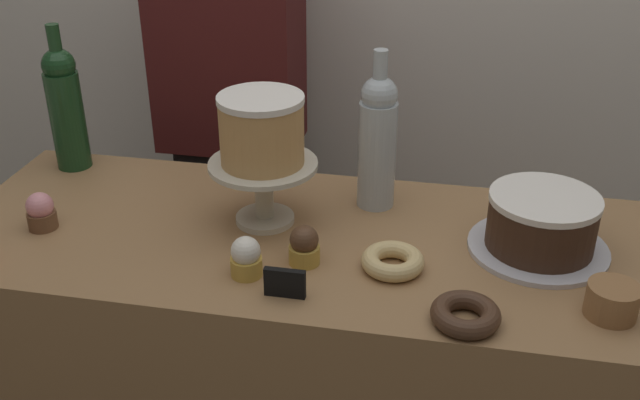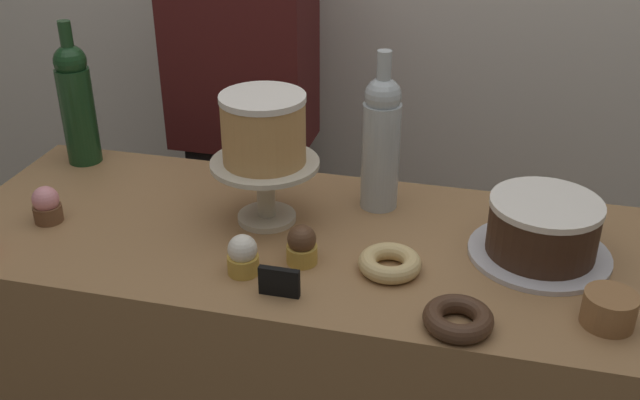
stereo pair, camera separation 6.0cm
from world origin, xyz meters
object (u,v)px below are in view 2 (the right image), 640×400
at_px(donut_chocolate, 458,319).
at_px(barista_figure, 246,144).
at_px(wine_bottle_green, 77,102).
at_px(chocolate_round_cake, 543,227).
at_px(price_sign_chalkboard, 279,282).
at_px(donut_glazed, 390,263).
at_px(cookie_stack, 609,309).
at_px(white_layer_cake, 264,129).
at_px(wine_bottle_clear, 381,141).
at_px(cupcake_vanilla, 243,256).
at_px(cake_stand_pedestal, 266,180).
at_px(cupcake_strawberry, 47,205).
at_px(cupcake_chocolate, 302,246).

height_order(donut_chocolate, barista_figure, barista_figure).
bearing_deg(barista_figure, wine_bottle_green, -125.45).
xyz_separation_m(chocolate_round_cake, price_sign_chalkboard, (-0.42, -0.23, -0.04)).
height_order(wine_bottle_green, donut_glazed, wine_bottle_green).
height_order(donut_glazed, cookie_stack, cookie_stack).
relative_size(white_layer_cake, wine_bottle_clear, 0.50).
distance_m(cupcake_vanilla, donut_glazed, 0.26).
bearing_deg(wine_bottle_green, white_layer_cake, -18.61).
relative_size(wine_bottle_green, donut_glazed, 2.91).
height_order(chocolate_round_cake, cookie_stack, chocolate_round_cake).
distance_m(cake_stand_pedestal, barista_figure, 0.60).
distance_m(cupcake_strawberry, cupcake_vanilla, 0.44).
height_order(wine_bottle_clear, donut_chocolate, wine_bottle_clear).
bearing_deg(donut_chocolate, wine_bottle_clear, 117.30).
xyz_separation_m(donut_chocolate, price_sign_chalkboard, (-0.30, 0.02, 0.01)).
bearing_deg(barista_figure, cupcake_vanilla, -70.99).
bearing_deg(barista_figure, chocolate_round_cake, -35.67).
bearing_deg(chocolate_round_cake, cake_stand_pedestal, 178.96).
height_order(cake_stand_pedestal, white_layer_cake, white_layer_cake).
distance_m(white_layer_cake, donut_chocolate, 0.50).
bearing_deg(wine_bottle_clear, chocolate_round_cake, -21.24).
bearing_deg(wine_bottle_green, price_sign_chalkboard, -34.53).
xyz_separation_m(cake_stand_pedestal, chocolate_round_cake, (0.52, -0.01, -0.03)).
xyz_separation_m(cupcake_chocolate, cupcake_vanilla, (-0.09, -0.06, 0.00)).
bearing_deg(price_sign_chalkboard, barista_figure, 113.12).
xyz_separation_m(wine_bottle_clear, barista_figure, (-0.44, 0.42, -0.23)).
distance_m(white_layer_cake, cupcake_vanilla, 0.25).
bearing_deg(white_layer_cake, donut_glazed, -24.85).
height_order(chocolate_round_cake, donut_glazed, chocolate_round_cake).
bearing_deg(donut_chocolate, donut_glazed, 134.25).
bearing_deg(cupcake_strawberry, chocolate_round_cake, 5.98).
bearing_deg(donut_chocolate, white_layer_cake, 147.05).
relative_size(cupcake_vanilla, cookie_stack, 0.88).
xyz_separation_m(cupcake_strawberry, donut_chocolate, (0.81, -0.15, -0.02)).
xyz_separation_m(cupcake_strawberry, cookie_stack, (1.04, -0.08, -0.01)).
bearing_deg(cupcake_chocolate, barista_figure, 117.06).
relative_size(white_layer_cake, donut_glazed, 1.44).
height_order(white_layer_cake, cookie_stack, white_layer_cake).
bearing_deg(barista_figure, cupcake_chocolate, -62.94).
relative_size(wine_bottle_clear, cupcake_strawberry, 4.38).
relative_size(cake_stand_pedestal, white_layer_cake, 1.30).
relative_size(wine_bottle_green, cupcake_strawberry, 4.38).
height_order(wine_bottle_green, cookie_stack, wine_bottle_green).
height_order(chocolate_round_cake, cupcake_strawberry, chocolate_round_cake).
bearing_deg(donut_glazed, cupcake_strawberry, 178.74).
distance_m(wine_bottle_green, cupcake_chocolate, 0.68).
bearing_deg(barista_figure, donut_glazed, -52.79).
distance_m(donut_glazed, price_sign_chalkboard, 0.20).
xyz_separation_m(wine_bottle_clear, donut_chocolate, (0.19, -0.37, -0.13)).
bearing_deg(price_sign_chalkboard, cupcake_vanilla, 148.32).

